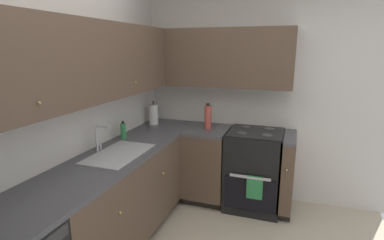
{
  "coord_description": "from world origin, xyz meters",
  "views": [
    {
      "loc": [
        -1.74,
        -0.38,
        1.84
      ],
      "look_at": [
        0.99,
        0.56,
        1.14
      ],
      "focal_mm": 28.19,
      "sensor_mm": 36.0,
      "label": 1
    }
  ],
  "objects_px": {
    "oven_range": "(254,169)",
    "oil_bottle": "(208,117)",
    "paper_towel_roll": "(154,114)",
    "soap_bottle": "(123,131)"
  },
  "relations": [
    {
      "from": "oven_range",
      "to": "oil_bottle",
      "type": "relative_size",
      "value": 3.5
    },
    {
      "from": "soap_bottle",
      "to": "oven_range",
      "type": "bearing_deg",
      "value": -60.92
    },
    {
      "from": "oven_range",
      "to": "oil_bottle",
      "type": "distance_m",
      "value": 0.81
    },
    {
      "from": "oven_range",
      "to": "paper_towel_roll",
      "type": "relative_size",
      "value": 3.42
    },
    {
      "from": "soap_bottle",
      "to": "oil_bottle",
      "type": "xyz_separation_m",
      "value": [
        0.7,
        -0.72,
        0.06
      ]
    },
    {
      "from": "paper_towel_roll",
      "to": "oil_bottle",
      "type": "relative_size",
      "value": 1.02
    },
    {
      "from": "paper_towel_roll",
      "to": "oven_range",
      "type": "bearing_deg",
      "value": -88.48
    },
    {
      "from": "soap_bottle",
      "to": "paper_towel_roll",
      "type": "xyz_separation_m",
      "value": [
        0.68,
        -0.02,
        0.04
      ]
    },
    {
      "from": "soap_bottle",
      "to": "paper_towel_roll",
      "type": "distance_m",
      "value": 0.68
    },
    {
      "from": "paper_towel_roll",
      "to": "oil_bottle",
      "type": "distance_m",
      "value": 0.7
    }
  ]
}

